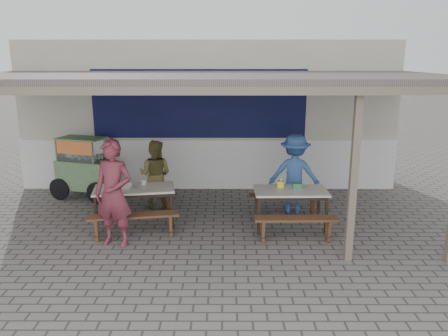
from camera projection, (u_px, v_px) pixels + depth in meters
name	position (u px, v px, depth m)	size (l,w,h in m)	color
ground	(202.00, 236.00, 7.80)	(60.00, 60.00, 0.00)	#67615D
back_wall	(209.00, 115.00, 10.85)	(9.00, 1.28, 3.50)	beige
warung_roof	(204.00, 79.00, 8.01)	(9.00, 4.21, 2.81)	#605652
table_left	(134.00, 192.00, 8.14)	(1.57, 0.94, 0.75)	white
bench_left_street	(134.00, 220.00, 7.63)	(1.60, 0.53, 0.45)	brown
bench_left_wall	(136.00, 198.00, 8.82)	(1.60, 0.53, 0.45)	brown
table_right	(290.00, 194.00, 8.02)	(1.34, 0.75, 0.75)	white
bench_right_street	(296.00, 224.00, 7.49)	(1.43, 0.30, 0.45)	brown
bench_right_wall	(285.00, 200.00, 8.71)	(1.43, 0.30, 0.45)	brown
vendor_cart	(84.00, 166.00, 9.78)	(1.78, 1.04, 1.39)	#6C9261
patron_street_side	(114.00, 194.00, 7.25)	(0.66, 0.44, 1.82)	maroon
patron_wall_side	(155.00, 175.00, 9.12)	(0.71, 0.55, 1.46)	brown
patron_right_table	(295.00, 174.00, 8.86)	(1.05, 0.60, 1.62)	#365EA4
tissue_box	(281.00, 184.00, 8.16)	(0.12, 0.12, 0.12)	gold
donation_box	(297.00, 186.00, 8.05)	(0.16, 0.11, 0.11)	#337444
condiment_jar	(144.00, 182.00, 8.33)	(0.09, 0.09, 0.10)	beige
condiment_bowl	(127.00, 186.00, 8.13)	(0.22, 0.22, 0.05)	silver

